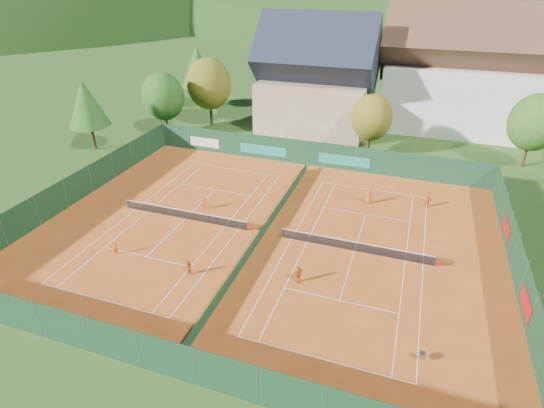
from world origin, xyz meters
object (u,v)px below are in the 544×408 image
Objects in this scene: ball_hopper at (422,355)px; player_right_near at (298,274)px; player_left_far at (204,203)px; player_left_mid at (189,268)px; chalet at (317,82)px; player_left_near at (115,248)px; player_right_far_a at (369,197)px; player_right_far_b at (427,201)px; hotel_block_a at (459,77)px.

ball_hopper is 10.16m from player_right_near.
player_left_far is 14.08m from player_right_near.
player_left_mid reaches higher than player_left_far.
player_left_far is at bearing -98.45° from chalet.
player_left_far is at bearing 46.71° from player_left_near.
player_right_near is (8.16, 1.91, 0.11)m from player_left_mid.
player_left_near is 0.79× the size of player_right_far_a.
player_left_mid is at bearing 145.71° from player_right_near.
player_left_far is at bearing 114.26° from player_left_mid.
player_right_far_b is (24.03, 16.80, 0.01)m from player_left_near.
player_right_near reaches higher than player_left_near.
player_right_far_a is at bearing -62.87° from chalet.
player_right_far_b is at bearing 175.61° from player_right_far_a.
player_right_near is 1.19× the size of player_right_far_b.
player_right_far_a reaches higher than ball_hopper.
player_left_near is 24.16m from player_right_far_a.
ball_hopper is at bearing 90.33° from player_right_far_a.
player_left_mid is 24.21m from player_right_far_b.
player_left_far is (-4.11, -27.68, -6.00)m from chalet.
hotel_block_a is at bearing -126.22° from player_right_far_b.
player_right_far_a is (10.92, -21.31, -5.84)m from chalet.
player_left_mid is (-19.51, -43.33, -6.74)m from hotel_block_a.
player_right_far_b reaches higher than player_left_far.
hotel_block_a is 43.45m from player_right_near.
player_right_far_a is at bearing -18.47° from player_right_far_b.
player_left_far is at bearing -10.54° from player_right_far_b.
player_right_near is (-11.35, -41.42, -6.63)m from hotel_block_a.
hotel_block_a is at bearing 87.10° from ball_hopper.
player_left_mid reaches higher than player_left_near.
player_right_near is (-9.01, 4.68, 0.20)m from ball_hopper.
player_left_far is at bearing 149.12° from ball_hopper.
player_left_mid is at bearing -90.78° from chalet.
player_right_far_b is at bearing 12.06° from player_left_near.
chalet is 38.13m from player_left_near.
player_left_mid is (-0.51, -37.33, -5.98)m from chalet.
player_right_far_b is at bearing 90.48° from ball_hopper.
chalet is at bearing -162.47° from hotel_block_a.
hotel_block_a reaches higher than player_right_far_b.
player_right_far_b is (17.00, 17.23, -0.01)m from player_left_mid.
hotel_block_a reaches higher than chalet.
player_left_near reaches higher than ball_hopper.
player_left_far reaches higher than ball_hopper.
player_right_far_b is (16.50, -20.10, -5.99)m from chalet.
player_right_far_b is at bearing 49.15° from player_left_mid.
chalet is at bearing 54.71° from player_right_near.
player_left_far is (3.43, 9.22, 0.01)m from player_left_near.
player_right_far_b reaches higher than player_left_near.
hotel_block_a is 17.48× the size of player_left_near.
ball_hopper is 20.01m from player_right_far_b.
player_left_far is 0.79× the size of player_right_far_a.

